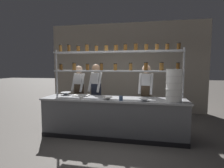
% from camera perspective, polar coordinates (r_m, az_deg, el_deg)
% --- Properties ---
extents(ground_plane, '(40.00, 40.00, 0.00)m').
position_cam_1_polar(ground_plane, '(4.41, 0.38, -16.53)').
color(ground_plane, '#5B5651').
extents(back_wall, '(5.79, 0.12, 3.28)m').
position_cam_1_polar(back_wall, '(6.63, 4.53, 5.36)').
color(back_wall, '#9E9384').
rests_on(back_wall, ground_plane).
extents(prep_counter, '(3.39, 0.76, 0.92)m').
position_cam_1_polar(prep_counter, '(4.25, 0.38, -10.79)').
color(prep_counter, slate).
rests_on(prep_counter, ground_plane).
extents(spice_shelf_unit, '(3.28, 0.28, 2.25)m').
position_cam_1_polar(spice_shelf_unit, '(4.41, 1.23, 7.16)').
color(spice_shelf_unit, '#ADAFB5').
rests_on(spice_shelf_unit, ground_plane).
extents(chef_left, '(0.40, 0.33, 1.70)m').
position_cam_1_polar(chef_left, '(5.14, -10.72, -2.11)').
color(chef_left, black).
rests_on(chef_left, ground_plane).
extents(chef_center, '(0.42, 0.35, 1.74)m').
position_cam_1_polar(chef_center, '(4.89, -5.22, -2.09)').
color(chef_center, black).
rests_on(chef_center, ground_plane).
extents(chef_right, '(0.39, 0.32, 1.71)m').
position_cam_1_polar(chef_right, '(4.63, 10.99, -2.79)').
color(chef_right, black).
rests_on(chef_right, ground_plane).
extents(container_stack, '(0.35, 0.35, 0.69)m').
position_cam_1_polar(container_stack, '(3.92, 19.61, -0.46)').
color(container_stack, white).
rests_on(container_stack, prep_counter).
extents(cutting_board, '(0.40, 0.26, 0.02)m').
position_cam_1_polar(cutting_board, '(4.57, -9.99, -3.65)').
color(cutting_board, silver).
rests_on(cutting_board, prep_counter).
extents(prep_bowl_near_left, '(0.23, 0.23, 0.06)m').
position_cam_1_polar(prep_bowl_near_left, '(3.84, 10.47, -5.12)').
color(prep_bowl_near_left, silver).
rests_on(prep_bowl_near_left, prep_counter).
extents(prep_bowl_center_front, '(0.22, 0.22, 0.06)m').
position_cam_1_polar(prep_bowl_center_front, '(3.96, -1.34, -4.71)').
color(prep_bowl_center_front, silver).
rests_on(prep_bowl_center_front, prep_counter).
extents(prep_bowl_center_back, '(0.27, 0.27, 0.08)m').
position_cam_1_polar(prep_bowl_center_back, '(4.79, -14.83, -3.04)').
color(prep_bowl_center_back, '#B2B7BC').
rests_on(prep_bowl_center_back, prep_counter).
extents(serving_cup_front, '(0.08, 0.08, 0.10)m').
position_cam_1_polar(serving_cup_front, '(3.87, 2.96, -4.66)').
color(serving_cup_front, '#334C70').
rests_on(serving_cup_front, prep_counter).
extents(serving_cup_by_board, '(0.09, 0.09, 0.08)m').
position_cam_1_polar(serving_cup_by_board, '(4.03, -9.89, -4.47)').
color(serving_cup_by_board, silver).
rests_on(serving_cup_by_board, prep_counter).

